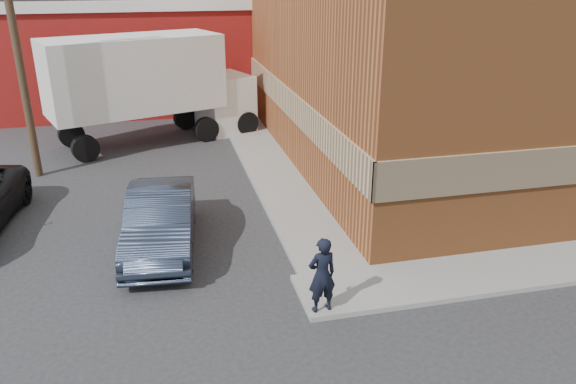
{
  "coord_description": "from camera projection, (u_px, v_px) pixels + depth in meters",
  "views": [
    {
      "loc": [
        -3.23,
        -11.23,
        6.9
      ],
      "look_at": [
        -0.02,
        2.25,
        1.31
      ],
      "focal_mm": 35.0,
      "sensor_mm": 36.0,
      "label": 1
    }
  ],
  "objects": [
    {
      "name": "sidewalk_west",
      "position": [
        263.0,
        157.0,
        21.63
      ],
      "size": [
        1.8,
        18.0,
        0.12
      ],
      "primitive_type": "cube",
      "color": "gray",
      "rests_on": "ground"
    },
    {
      "name": "brick_building",
      "position": [
        462.0,
        28.0,
        21.59
      ],
      "size": [
        14.25,
        18.25,
        9.36
      ],
      "color": "#9E5428",
      "rests_on": "ground"
    },
    {
      "name": "box_truck",
      "position": [
        155.0,
        81.0,
        22.96
      ],
      "size": [
        9.21,
        5.37,
        4.37
      ],
      "rotation": [
        0.0,
        0.0,
        0.33
      ],
      "color": "white",
      "rests_on": "ground"
    },
    {
      "name": "utility_pole",
      "position": [
        15.0,
        38.0,
        18.14
      ],
      "size": [
        2.0,
        0.26,
        9.0
      ],
      "color": "#473623",
      "rests_on": "ground"
    },
    {
      "name": "sedan",
      "position": [
        161.0,
        220.0,
        14.54
      ],
      "size": [
        2.1,
        4.9,
        1.57
      ],
      "primitive_type": "imported",
      "rotation": [
        0.0,
        0.0,
        -0.09
      ],
      "color": "#2A3346",
      "rests_on": "ground"
    },
    {
      "name": "man",
      "position": [
        322.0,
        275.0,
        11.6
      ],
      "size": [
        0.67,
        0.49,
        1.69
      ],
      "primitive_type": "imported",
      "rotation": [
        0.0,
        0.0,
        3.28
      ],
      "color": "black",
      "rests_on": "sidewalk_south"
    },
    {
      "name": "warehouse",
      "position": [
        97.0,
        51.0,
        29.11
      ],
      "size": [
        16.3,
        8.3,
        5.6
      ],
      "color": "maroon",
      "rests_on": "ground"
    },
    {
      "name": "ground",
      "position": [
        311.0,
        277.0,
        13.4
      ],
      "size": [
        90.0,
        90.0,
        0.0
      ],
      "primitive_type": "plane",
      "color": "#28282B",
      "rests_on": "ground"
    }
  ]
}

